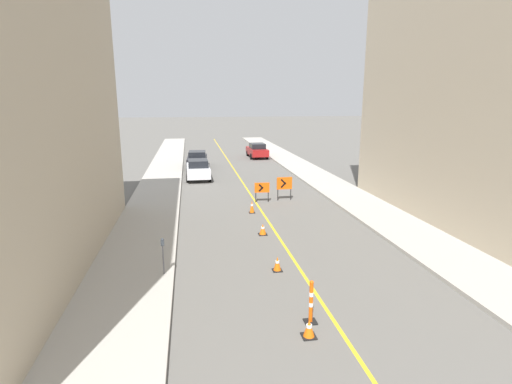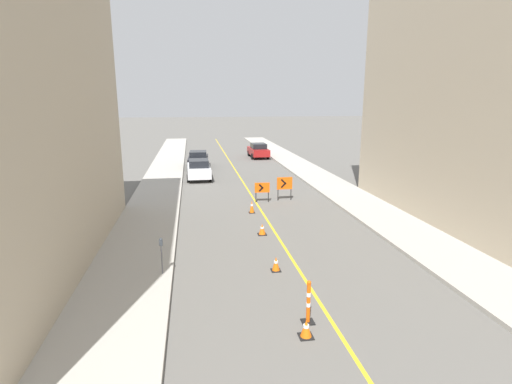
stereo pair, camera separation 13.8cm
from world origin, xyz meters
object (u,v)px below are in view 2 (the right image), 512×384
Objects in this scene: traffic_cone_second at (306,329)px; arrow_barricade_secondary at (285,184)px; traffic_cone_fourth at (262,229)px; delineator_post_front at (308,304)px; arrow_barricade_primary at (262,189)px; parked_car_curb_far at (258,150)px; parked_car_curb_near at (199,169)px; parked_car_curb_mid at (198,159)px; parking_meter_near_curb at (161,249)px; traffic_cone_fifth at (252,207)px; traffic_cone_third at (276,264)px.

arrow_barricade_secondary is (2.84, 14.81, 0.79)m from traffic_cone_second.
delineator_post_front reaches higher than traffic_cone_fourth.
arrow_barricade_primary is 1.53m from arrow_barricade_secondary.
traffic_cone_second is 0.12× the size of parked_car_curb_far.
parked_car_curb_near is 5.47m from parked_car_curb_mid.
delineator_post_front reaches higher than arrow_barricade_primary.
parked_car_curb_far reaches higher than traffic_cone_fourth.
parking_meter_near_curb is (-4.33, 3.70, 0.54)m from delineator_post_front.
arrow_barricade_secondary reaches higher than traffic_cone_fifth.
traffic_cone_second is 0.40× the size of arrow_barricade_primary.
traffic_cone_fourth is 0.43× the size of arrow_barricade_primary.
parked_car_curb_far is at bearing 74.15° from parking_meter_near_curb.
arrow_barricade_primary is (0.99, 2.28, 0.52)m from traffic_cone_fifth.
delineator_post_front is 5.72m from parking_meter_near_curb.
arrow_barricade_secondary is (2.56, 6.35, 0.77)m from traffic_cone_fourth.
parked_car_curb_far is (4.33, 34.00, 0.55)m from traffic_cone_second.
traffic_cone_fourth is 0.12× the size of parked_car_curb_mid.
parked_car_curb_far is (1.49, 19.19, -0.24)m from arrow_barricade_secondary.
traffic_cone_second is at bearing -91.05° from traffic_cone_third.
arrow_barricade_secondary reaches higher than traffic_cone_fourth.
traffic_cone_second is 4.33m from traffic_cone_third.
traffic_cone_third is 29.98m from parked_car_curb_far.
arrow_barricade_secondary is at bearing -57.10° from parked_car_curb_near.
traffic_cone_second is 15.10m from arrow_barricade_secondary.
traffic_cone_fourth is 0.36× the size of arrow_barricade_secondary.
traffic_cone_third reaches higher than traffic_cone_second.
arrow_barricade_primary is 14.18m from parked_car_curb_mid.
traffic_cone_third reaches higher than traffic_cone_fourth.
delineator_post_front is (0.25, 0.69, 0.33)m from traffic_cone_second.
arrow_barricade_primary is at bearing 85.49° from delineator_post_front.
parked_car_curb_near is (-2.39, 22.75, 0.55)m from traffic_cone_second.
parked_car_curb_near is (-3.74, 8.22, -0.07)m from arrow_barricade_primary.
traffic_cone_second is 22.88m from parked_car_curb_near.
parking_meter_near_curb is at bearing -114.66° from arrow_barricade_primary.
parked_car_curb_near is (-2.65, 22.07, 0.23)m from delineator_post_front.
delineator_post_front is at bearing -87.25° from traffic_cone_third.
arrow_barricade_primary is 0.83× the size of arrow_barricade_secondary.
traffic_cone_fifth is at bearing 88.91° from traffic_cone_fourth.
traffic_cone_second is 0.37× the size of parking_meter_near_curb.
traffic_cone_fifth is at bearing 88.01° from traffic_cone_third.
parked_car_curb_near reaches higher than delineator_post_front.
parked_car_curb_near reaches higher than traffic_cone_third.
parking_meter_near_curb is at bearing -107.50° from parked_car_curb_far.
traffic_cone_third is at bearing -81.36° from parked_car_curb_mid.
parking_meter_near_curb is (-6.91, -10.43, 0.08)m from arrow_barricade_secondary.
traffic_cone_second is 0.70× the size of traffic_cone_fifth.
parked_car_curb_near is at bearing 120.96° from arrow_barricade_secondary.
traffic_cone_fifth is 22.11m from parked_car_curb_far.
arrow_barricade_primary reaches higher than traffic_cone_fourth.
traffic_cone_second is 0.11× the size of parked_car_curb_mid.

